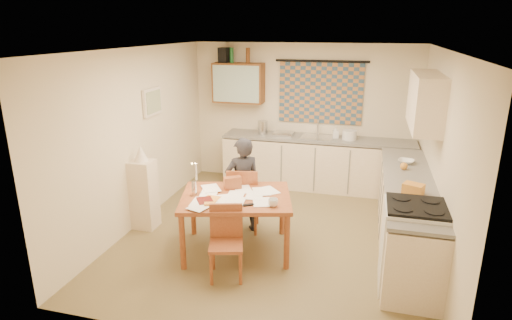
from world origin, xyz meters
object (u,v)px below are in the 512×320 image
(counter_back, at_px, (317,163))
(counter_right, at_px, (406,214))
(stove, at_px, (412,247))
(shelf_stand, at_px, (144,195))
(person, at_px, (243,185))
(chair_far, at_px, (244,211))
(dining_table, at_px, (236,223))

(counter_back, distance_m, counter_right, 2.31)
(counter_right, bearing_deg, stove, -90.00)
(counter_back, xyz_separation_m, counter_right, (1.38, -1.85, -0.00))
(counter_back, bearing_deg, stove, -63.91)
(shelf_stand, bearing_deg, stove, -9.70)
(counter_right, distance_m, person, 2.17)
(person, bearing_deg, counter_right, 149.64)
(counter_back, relative_size, chair_far, 3.54)
(counter_back, relative_size, dining_table, 2.11)
(stove, distance_m, person, 2.33)
(stove, bearing_deg, chair_far, 157.91)
(counter_right, relative_size, dining_table, 1.89)
(counter_back, bearing_deg, dining_table, -105.54)
(counter_back, bearing_deg, person, -111.50)
(counter_right, xyz_separation_m, person, (-2.16, -0.12, 0.23))
(counter_back, relative_size, counter_right, 1.12)
(stove, xyz_separation_m, dining_table, (-2.08, 0.30, -0.11))
(stove, relative_size, shelf_stand, 0.99)
(person, xyz_separation_m, shelf_stand, (-1.38, -0.24, -0.18))
(counter_back, height_order, shelf_stand, shelf_stand)
(counter_back, xyz_separation_m, chair_far, (-0.78, -1.94, -0.16))
(stove, bearing_deg, shelf_stand, 170.30)
(dining_table, relative_size, person, 1.15)
(counter_right, bearing_deg, shelf_stand, -174.19)
(counter_back, bearing_deg, shelf_stand, -134.26)
(counter_right, bearing_deg, counter_back, 126.68)
(counter_back, relative_size, shelf_stand, 3.33)
(counter_back, relative_size, stove, 3.35)
(counter_right, xyz_separation_m, stove, (0.00, -0.97, 0.04))
(counter_back, distance_m, chair_far, 2.10)
(counter_right, bearing_deg, chair_far, -177.61)
(counter_right, xyz_separation_m, dining_table, (-2.08, -0.67, -0.07))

